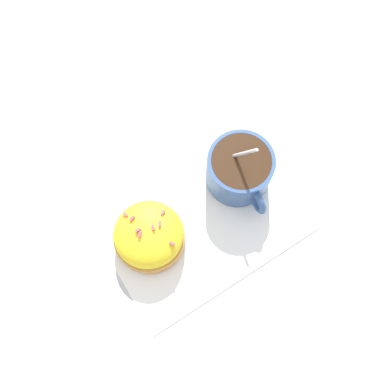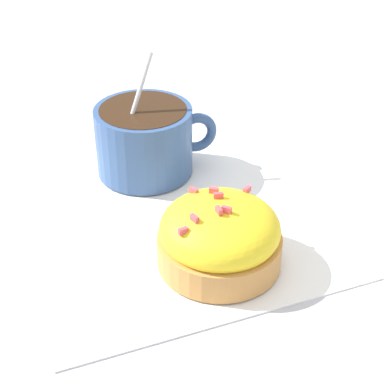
% 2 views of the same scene
% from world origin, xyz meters
% --- Properties ---
extents(ground_plane, '(3.00, 3.00, 0.00)m').
position_xyz_m(ground_plane, '(0.00, 0.00, 0.00)').
color(ground_plane, '#B2B2B7').
extents(paper_napkin, '(0.29, 0.27, 0.00)m').
position_xyz_m(paper_napkin, '(0.00, 0.00, 0.00)').
color(paper_napkin, white).
rests_on(paper_napkin, ground_plane).
extents(coffee_cup, '(0.09, 0.11, 0.11)m').
position_xyz_m(coffee_cup, '(0.07, -0.01, 0.04)').
color(coffee_cup, '#335184').
rests_on(coffee_cup, paper_napkin).
extents(frosted_pastry, '(0.09, 0.09, 0.06)m').
position_xyz_m(frosted_pastry, '(-0.07, -0.01, 0.03)').
color(frosted_pastry, '#C18442').
rests_on(frosted_pastry, paper_napkin).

